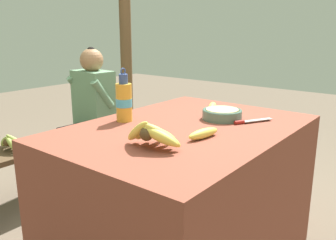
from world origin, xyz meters
The scene contains 11 objects.
market_counter centered at (0.00, 0.00, 0.39)m, with size 1.32×0.95×0.79m.
banana_bunch_ripe centered at (-0.35, -0.09, 0.85)m, with size 0.19×0.28×0.13m.
serving_bowl centered at (0.25, -0.07, 0.82)m, with size 0.21×0.21×0.06m.
water_bottle centered at (-0.11, 0.32, 0.90)m, with size 0.09×0.09×0.28m.
loose_banana_front centered at (-0.11, -0.18, 0.81)m, with size 0.19×0.07×0.04m.
loose_banana_side centered at (0.40, 0.08, 0.81)m, with size 0.18×0.12×0.04m.
knife centered at (0.26, -0.22, 0.80)m, with size 0.21×0.13×0.02m.
wooden_bench centered at (0.18, 1.26, 0.38)m, with size 1.72×0.32×0.46m.
seated_vendor centered at (0.39, 1.23, 0.66)m, with size 0.42×0.40×1.13m.
banana_bunch_green centered at (-0.27, 1.25, 0.52)m, with size 0.15×0.25×0.13m.
support_post_far centered at (1.16, 1.56, 1.23)m, with size 0.11×0.11×2.45m.
Camera 1 is at (-1.41, -1.01, 1.27)m, focal length 38.00 mm.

